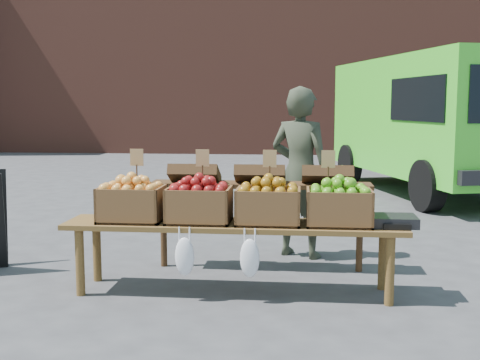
# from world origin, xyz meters

# --- Properties ---
(ground) EXTENTS (80.00, 80.00, 0.00)m
(ground) POSITION_xyz_m (0.00, 0.00, 0.00)
(ground) COLOR #424244
(delivery_van) EXTENTS (3.57, 5.49, 2.26)m
(delivery_van) POSITION_xyz_m (2.66, 5.34, 1.13)
(delivery_van) COLOR #43D92C
(delivery_van) RESTS_ON ground
(vendor) EXTENTS (0.72, 0.62, 1.68)m
(vendor) POSITION_xyz_m (0.33, 0.85, 0.84)
(vendor) COLOR #323929
(vendor) RESTS_ON ground
(back_table) EXTENTS (2.10, 0.44, 1.04)m
(back_table) POSITION_xyz_m (-0.03, 0.34, 0.52)
(back_table) COLOR #3C2614
(back_table) RESTS_ON ground
(display_bench) EXTENTS (2.70, 0.56, 0.57)m
(display_bench) POSITION_xyz_m (-0.19, -0.38, 0.28)
(display_bench) COLOR brown
(display_bench) RESTS_ON ground
(crate_golden_apples) EXTENTS (0.50, 0.40, 0.28)m
(crate_golden_apples) POSITION_xyz_m (-1.02, -0.38, 0.71)
(crate_golden_apples) COLOR gold
(crate_golden_apples) RESTS_ON display_bench
(crate_russet_pears) EXTENTS (0.50, 0.40, 0.28)m
(crate_russet_pears) POSITION_xyz_m (-0.47, -0.38, 0.71)
(crate_russet_pears) COLOR maroon
(crate_russet_pears) RESTS_ON display_bench
(crate_red_apples) EXTENTS (0.50, 0.40, 0.28)m
(crate_red_apples) POSITION_xyz_m (0.08, -0.38, 0.71)
(crate_red_apples) COLOR #926319
(crate_red_apples) RESTS_ON display_bench
(crate_green_apples) EXTENTS (0.50, 0.40, 0.28)m
(crate_green_apples) POSITION_xyz_m (0.63, -0.38, 0.71)
(crate_green_apples) COLOR #498B12
(crate_green_apples) RESTS_ON display_bench
(weighing_scale) EXTENTS (0.34, 0.30, 0.08)m
(weighing_scale) POSITION_xyz_m (1.06, -0.38, 0.61)
(weighing_scale) COLOR black
(weighing_scale) RESTS_ON display_bench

